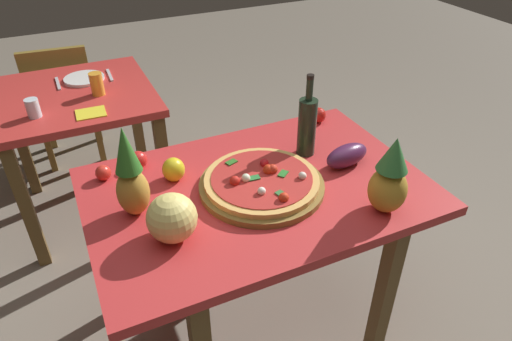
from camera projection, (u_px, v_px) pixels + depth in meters
The scene contains 21 objects.
ground_plane at pixel (257, 318), 2.18m from camera, with size 10.00×10.00×0.00m, color gray.
display_table at pixel (257, 206), 1.80m from camera, with size 1.27×0.86×0.78m.
background_table at pixel (79, 115), 2.51m from camera, with size 0.81×0.82×0.78m.
dining_chair at pixel (64, 98), 3.06m from camera, with size 0.43×0.43×0.85m.
pizza_board at pixel (262, 186), 1.73m from camera, with size 0.47×0.47×0.03m, color olive.
pizza at pixel (262, 180), 1.71m from camera, with size 0.43×0.43×0.06m.
wine_bottle at pixel (307, 125), 1.87m from camera, with size 0.08×0.08×0.35m.
pineapple_left at pixel (390, 179), 1.56m from camera, with size 0.13×0.13×0.29m.
pineapple_right at pixel (130, 177), 1.53m from camera, with size 0.11×0.11×0.34m.
melon at pixel (172, 218), 1.46m from camera, with size 0.16×0.16×0.16m, color #E8D674.
bell_pepper at pixel (174, 170), 1.76m from camera, with size 0.09×0.09×0.10m, color yellow.
eggplant at pixel (347, 155), 1.84m from camera, with size 0.20×0.09×0.09m, color #4D2047.
tomato_by_bottle at pixel (318, 115), 2.15m from camera, with size 0.07×0.07×0.07m, color red.
tomato_beside_pepper at pixel (103, 173), 1.77m from camera, with size 0.06×0.06×0.06m, color red.
tomato_near_board at pixel (138, 160), 1.83m from camera, with size 0.07×0.07×0.07m, color red.
drinking_glass_juice at pixel (97, 84), 2.39m from camera, with size 0.07×0.07×0.12m, color orange.
drinking_glass_water at pixel (33, 108), 2.19m from camera, with size 0.06×0.06×0.09m, color silver.
dinner_plate at pixel (84, 79), 2.57m from camera, with size 0.22×0.22×0.02m, color white.
fork_utensil at pixel (58, 84), 2.53m from camera, with size 0.02×0.18×0.01m, color silver.
knife_utensil at pixel (110, 75), 2.63m from camera, with size 0.02×0.18×0.01m, color silver.
napkin_folded at pixel (91, 113), 2.24m from camera, with size 0.14×0.12×0.01m, color yellow.
Camera 1 is at (-0.60, -1.27, 1.81)m, focal length 32.28 mm.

